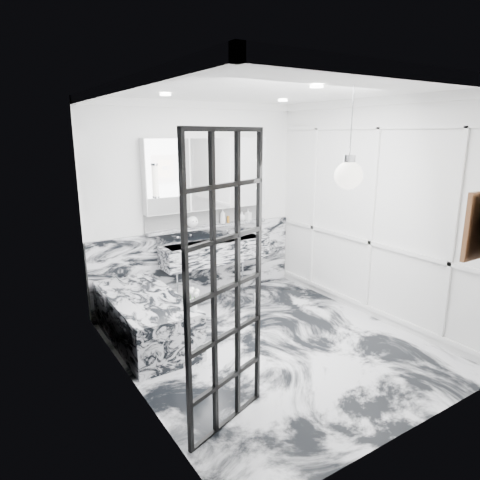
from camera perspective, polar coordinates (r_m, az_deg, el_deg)
floor at (r=5.11m, az=4.11°, el=-13.71°), size 3.60×3.60×0.00m
ceiling at (r=4.54m, az=4.76°, el=19.35°), size 3.60×3.60×0.00m
wall_back at (r=6.13m, az=-5.77°, el=4.82°), size 3.60×0.00×3.60m
wall_front at (r=3.42m, az=22.89°, el=-3.73°), size 3.60×0.00×3.60m
wall_left at (r=3.90m, az=-14.73°, el=-0.93°), size 0.00×3.60×3.60m
wall_right at (r=5.72m, az=17.36°, el=3.58°), size 0.00×3.60×3.60m
marble_clad_back at (r=6.31m, az=-5.47°, el=-3.07°), size 3.18×0.05×1.05m
marble_clad_left at (r=3.92m, az=-14.46°, el=-1.74°), size 0.02×3.56×2.68m
panel_molding at (r=5.72m, az=17.16°, el=2.57°), size 0.03×3.40×2.30m
soap_bottle_a at (r=6.27m, az=-2.33°, el=3.20°), size 0.11×0.11×0.22m
soap_bottle_b at (r=6.50m, az=1.08°, el=3.43°), size 0.10×0.10×0.18m
soap_bottle_c at (r=6.44m, az=0.24°, el=3.17°), size 0.13×0.13×0.14m
face_pot at (r=6.04m, az=-6.37°, el=2.40°), size 0.17×0.17×0.17m
amber_bottle at (r=6.32m, az=-1.58°, el=2.77°), size 0.04×0.04×0.10m
flower_vase at (r=4.61m, az=-6.27°, el=-8.56°), size 0.09×0.09×0.12m
crittall_door at (r=3.36m, az=-1.87°, el=-6.43°), size 0.84×0.34×2.41m
pendant_light at (r=3.69m, az=14.27°, el=8.32°), size 0.23×0.23×0.23m
trough_sink at (r=6.14m, az=-3.33°, el=-1.54°), size 1.60×0.45×0.30m
ledge at (r=6.19m, az=-4.12°, el=1.84°), size 1.90×0.14×0.04m
subway_tile at (r=6.22m, az=-4.42°, el=3.16°), size 1.90×0.03×0.23m
mirror_cabinet at (r=6.08m, az=-4.27°, el=8.77°), size 1.90×0.16×1.00m
sconce_left at (r=5.66m, az=-11.18°, el=7.74°), size 0.07×0.07×0.40m
sconce_right at (r=6.44m, az=2.65°, el=8.73°), size 0.07×0.07×0.40m
bathtub at (r=5.21m, az=-12.58°, el=-10.12°), size 0.75×1.65×0.55m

